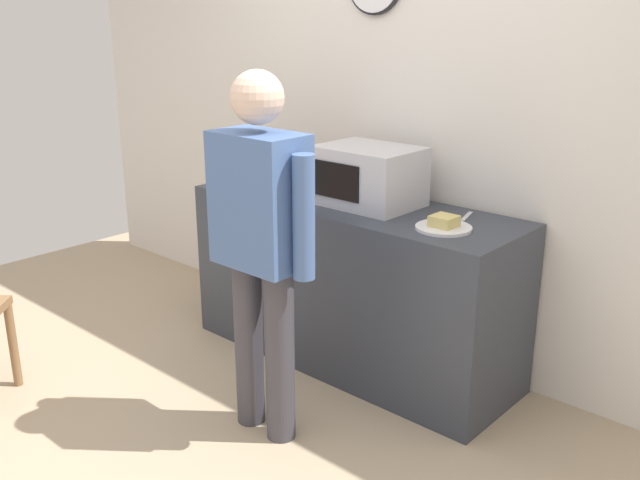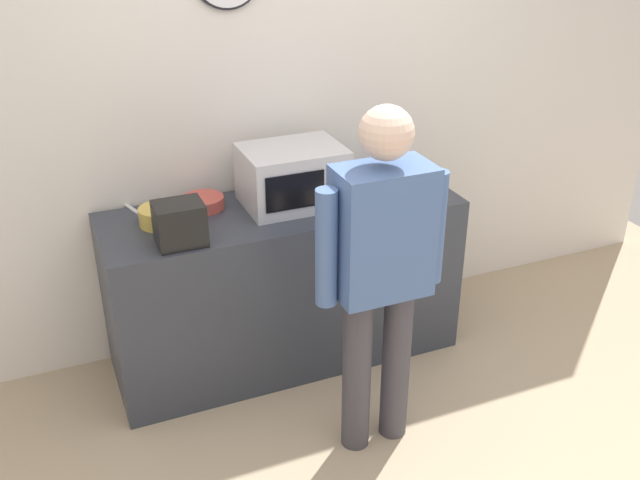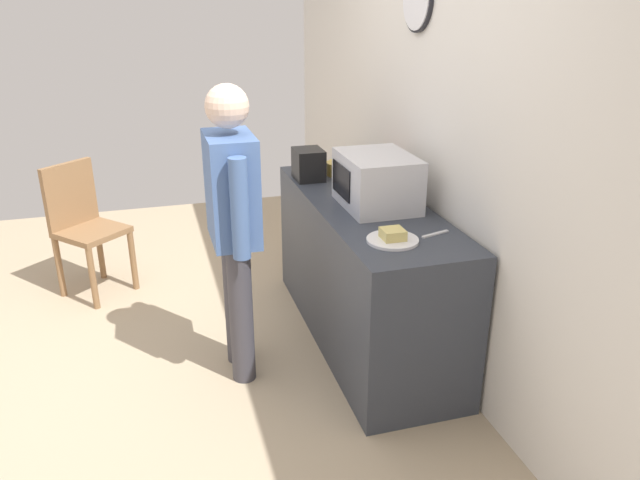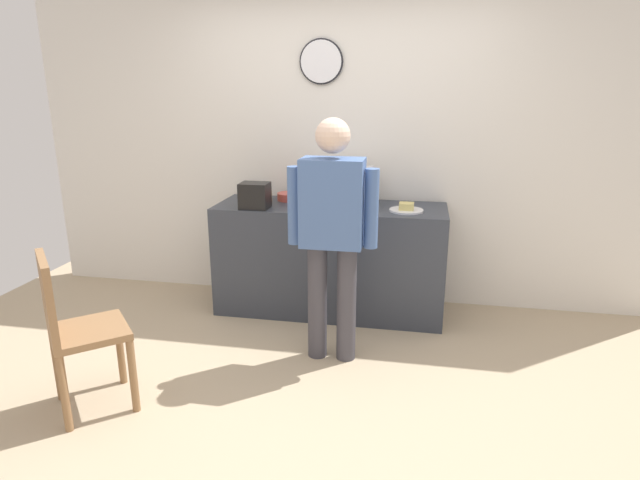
{
  "view_description": "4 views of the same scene",
  "coord_description": "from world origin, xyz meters",
  "px_view_note": "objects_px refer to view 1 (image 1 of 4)",
  "views": [
    {
      "loc": [
        2.17,
        -1.52,
        1.83
      ],
      "look_at": [
        0.06,
        0.84,
        0.8
      ],
      "focal_mm": 39.49,
      "sensor_mm": 36.0,
      "label": 1
    },
    {
      "loc": [
        -1.18,
        -1.96,
        2.4
      ],
      "look_at": [
        0.02,
        0.89,
        0.85
      ],
      "focal_mm": 40.91,
      "sensor_mm": 36.0,
      "label": 2
    },
    {
      "loc": [
        3.13,
        0.02,
        2.03
      ],
      "look_at": [
        0.02,
        0.92,
        0.71
      ],
      "focal_mm": 34.31,
      "sensor_mm": 36.0,
      "label": 3
    },
    {
      "loc": [
        0.64,
        -2.84,
        1.8
      ],
      "look_at": [
        -0.05,
        0.78,
        0.73
      ],
      "focal_mm": 29.68,
      "sensor_mm": 36.0,
      "label": 4
    }
  ],
  "objects_px": {
    "toaster": "(251,175)",
    "fork_utensil": "(467,217)",
    "cereal_bowl": "(320,182)",
    "salad_bowl": "(277,177)",
    "microwave": "(368,176)",
    "spoon_utensil": "(290,175)",
    "person_standing": "(261,233)",
    "sandwich_plate": "(444,225)"
  },
  "relations": [
    {
      "from": "toaster",
      "to": "fork_utensil",
      "type": "xyz_separation_m",
      "value": [
        1.14,
        0.36,
        -0.1
      ]
    },
    {
      "from": "cereal_bowl",
      "to": "toaster",
      "type": "height_order",
      "value": "toaster"
    },
    {
      "from": "salad_bowl",
      "to": "fork_utensil",
      "type": "bearing_deg",
      "value": 5.47
    },
    {
      "from": "microwave",
      "to": "salad_bowl",
      "type": "bearing_deg",
      "value": 178.8
    },
    {
      "from": "spoon_utensil",
      "to": "person_standing",
      "type": "xyz_separation_m",
      "value": [
        0.85,
        -1.05,
        0.05
      ]
    },
    {
      "from": "toaster",
      "to": "spoon_utensil",
      "type": "height_order",
      "value": "toaster"
    },
    {
      "from": "fork_utensil",
      "to": "spoon_utensil",
      "type": "xyz_separation_m",
      "value": [
        -1.27,
        0.09,
        0.0
      ]
    },
    {
      "from": "microwave",
      "to": "spoon_utensil",
      "type": "relative_size",
      "value": 2.94
    },
    {
      "from": "sandwich_plate",
      "to": "toaster",
      "type": "bearing_deg",
      "value": -174.46
    },
    {
      "from": "microwave",
      "to": "person_standing",
      "type": "xyz_separation_m",
      "value": [
        0.08,
        -0.83,
        -0.09
      ]
    },
    {
      "from": "spoon_utensil",
      "to": "person_standing",
      "type": "bearing_deg",
      "value": -51.05
    },
    {
      "from": "salad_bowl",
      "to": "spoon_utensil",
      "type": "relative_size",
      "value": 1.23
    },
    {
      "from": "fork_utensil",
      "to": "spoon_utensil",
      "type": "bearing_deg",
      "value": 176.03
    },
    {
      "from": "cereal_bowl",
      "to": "spoon_utensil",
      "type": "xyz_separation_m",
      "value": [
        -0.33,
        0.1,
        -0.03
      ]
    },
    {
      "from": "salad_bowl",
      "to": "cereal_bowl",
      "type": "height_order",
      "value": "salad_bowl"
    },
    {
      "from": "microwave",
      "to": "fork_utensil",
      "type": "distance_m",
      "value": 0.54
    },
    {
      "from": "sandwich_plate",
      "to": "toaster",
      "type": "height_order",
      "value": "toaster"
    },
    {
      "from": "microwave",
      "to": "fork_utensil",
      "type": "height_order",
      "value": "microwave"
    },
    {
      "from": "spoon_utensil",
      "to": "fork_utensil",
      "type": "bearing_deg",
      "value": -3.97
    },
    {
      "from": "spoon_utensil",
      "to": "person_standing",
      "type": "distance_m",
      "value": 1.35
    },
    {
      "from": "microwave",
      "to": "toaster",
      "type": "bearing_deg",
      "value": -160.14
    },
    {
      "from": "sandwich_plate",
      "to": "salad_bowl",
      "type": "height_order",
      "value": "salad_bowl"
    },
    {
      "from": "spoon_utensil",
      "to": "salad_bowl",
      "type": "bearing_deg",
      "value": -64.74
    },
    {
      "from": "person_standing",
      "to": "salad_bowl",
      "type": "bearing_deg",
      "value": 131.61
    },
    {
      "from": "microwave",
      "to": "fork_utensil",
      "type": "bearing_deg",
      "value": 14.11
    },
    {
      "from": "salad_bowl",
      "to": "cereal_bowl",
      "type": "xyz_separation_m",
      "value": [
        0.23,
        0.1,
        -0.01
      ]
    },
    {
      "from": "toaster",
      "to": "fork_utensil",
      "type": "bearing_deg",
      "value": 17.35
    },
    {
      "from": "salad_bowl",
      "to": "spoon_utensil",
      "type": "xyz_separation_m",
      "value": [
        -0.09,
        0.2,
        -0.04
      ]
    },
    {
      "from": "toaster",
      "to": "person_standing",
      "type": "bearing_deg",
      "value": -40.34
    },
    {
      "from": "microwave",
      "to": "person_standing",
      "type": "distance_m",
      "value": 0.84
    },
    {
      "from": "sandwich_plate",
      "to": "salad_bowl",
      "type": "xyz_separation_m",
      "value": [
        -1.2,
        0.13,
        0.02
      ]
    },
    {
      "from": "microwave",
      "to": "toaster",
      "type": "height_order",
      "value": "microwave"
    },
    {
      "from": "microwave",
      "to": "sandwich_plate",
      "type": "xyz_separation_m",
      "value": [
        0.53,
        -0.12,
        -0.13
      ]
    },
    {
      "from": "sandwich_plate",
      "to": "fork_utensil",
      "type": "relative_size",
      "value": 1.52
    },
    {
      "from": "sandwich_plate",
      "to": "person_standing",
      "type": "height_order",
      "value": "person_standing"
    },
    {
      "from": "fork_utensil",
      "to": "person_standing",
      "type": "xyz_separation_m",
      "value": [
        -0.43,
        -0.96,
        0.05
      ]
    },
    {
      "from": "microwave",
      "to": "cereal_bowl",
      "type": "height_order",
      "value": "microwave"
    },
    {
      "from": "cereal_bowl",
      "to": "toaster",
      "type": "xyz_separation_m",
      "value": [
        -0.19,
        -0.35,
        0.07
      ]
    },
    {
      "from": "cereal_bowl",
      "to": "person_standing",
      "type": "xyz_separation_m",
      "value": [
        0.52,
        -0.95,
        0.03
      ]
    },
    {
      "from": "microwave",
      "to": "sandwich_plate",
      "type": "relative_size",
      "value": 1.94
    },
    {
      "from": "microwave",
      "to": "sandwich_plate",
      "type": "height_order",
      "value": "microwave"
    },
    {
      "from": "microwave",
      "to": "fork_utensil",
      "type": "relative_size",
      "value": 2.94
    }
  ]
}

